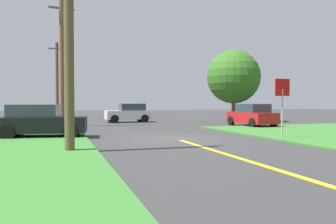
{
  "coord_description": "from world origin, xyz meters",
  "views": [
    {
      "loc": [
        -5.29,
        -15.52,
        1.72
      ],
      "look_at": [
        1.09,
        4.26,
        1.14
      ],
      "focal_mm": 36.54,
      "sensor_mm": 36.0,
      "label": 1
    }
  ],
  "objects_px": {
    "car_approaching_junction": "(129,113)",
    "utility_pole_far": "(57,80)",
    "stop_sign": "(282,96)",
    "utility_pole_mid": "(62,61)",
    "parked_car_near_building": "(41,121)",
    "utility_pole_near": "(69,29)",
    "oak_tree_left": "(234,77)",
    "car_on_crossroad": "(252,115)"
  },
  "relations": [
    {
      "from": "car_approaching_junction",
      "to": "utility_pole_far",
      "type": "height_order",
      "value": "utility_pole_far"
    },
    {
      "from": "stop_sign",
      "to": "utility_pole_mid",
      "type": "xyz_separation_m",
      "value": [
        -9.73,
        11.92,
        2.64
      ]
    },
    {
      "from": "parked_car_near_building",
      "to": "utility_pole_near",
      "type": "height_order",
      "value": "utility_pole_near"
    },
    {
      "from": "utility_pole_mid",
      "to": "oak_tree_left",
      "type": "bearing_deg",
      "value": 6.68
    },
    {
      "from": "car_on_crossroad",
      "to": "car_approaching_junction",
      "type": "bearing_deg",
      "value": 41.33
    },
    {
      "from": "utility_pole_mid",
      "to": "oak_tree_left",
      "type": "xyz_separation_m",
      "value": [
        14.63,
        1.71,
        -0.64
      ]
    },
    {
      "from": "car_approaching_junction",
      "to": "utility_pole_near",
      "type": "xyz_separation_m",
      "value": [
        -5.52,
        -17.23,
        3.43
      ]
    },
    {
      "from": "parked_car_near_building",
      "to": "utility_pole_mid",
      "type": "distance_m",
      "value": 8.87
    },
    {
      "from": "utility_pole_near",
      "to": "utility_pole_far",
      "type": "xyz_separation_m",
      "value": [
        -0.45,
        26.67,
        -0.04
      ]
    },
    {
      "from": "car_on_crossroad",
      "to": "oak_tree_left",
      "type": "height_order",
      "value": "oak_tree_left"
    },
    {
      "from": "parked_car_near_building",
      "to": "utility_pole_near",
      "type": "bearing_deg",
      "value": -69.58
    },
    {
      "from": "utility_pole_far",
      "to": "oak_tree_left",
      "type": "relative_size",
      "value": 1.28
    },
    {
      "from": "car_approaching_junction",
      "to": "utility_pole_mid",
      "type": "height_order",
      "value": "utility_pole_mid"
    },
    {
      "from": "car_approaching_junction",
      "to": "parked_car_near_building",
      "type": "distance_m",
      "value": 13.58
    },
    {
      "from": "utility_pole_mid",
      "to": "oak_tree_left",
      "type": "relative_size",
      "value": 1.43
    },
    {
      "from": "stop_sign",
      "to": "utility_pole_near",
      "type": "xyz_separation_m",
      "value": [
        -9.65,
        -1.41,
        2.22
      ]
    },
    {
      "from": "parked_car_near_building",
      "to": "car_on_crossroad",
      "type": "bearing_deg",
      "value": 23.38
    },
    {
      "from": "car_on_crossroad",
      "to": "oak_tree_left",
      "type": "relative_size",
      "value": 0.67
    },
    {
      "from": "utility_pole_near",
      "to": "utility_pole_far",
      "type": "bearing_deg",
      "value": 90.96
    },
    {
      "from": "stop_sign",
      "to": "utility_pole_mid",
      "type": "bearing_deg",
      "value": -52.53
    },
    {
      "from": "car_on_crossroad",
      "to": "parked_car_near_building",
      "type": "xyz_separation_m",
      "value": [
        -14.04,
        -3.83,
        -0.0
      ]
    },
    {
      "from": "parked_car_near_building",
      "to": "utility_pole_far",
      "type": "distance_m",
      "value": 21.53
    },
    {
      "from": "car_approaching_junction",
      "to": "utility_pole_far",
      "type": "xyz_separation_m",
      "value": [
        -5.96,
        9.44,
        3.39
      ]
    },
    {
      "from": "stop_sign",
      "to": "oak_tree_left",
      "type": "distance_m",
      "value": 14.63
    },
    {
      "from": "utility_pole_mid",
      "to": "utility_pole_far",
      "type": "xyz_separation_m",
      "value": [
        -0.37,
        13.33,
        -0.46
      ]
    },
    {
      "from": "parked_car_near_building",
      "to": "oak_tree_left",
      "type": "relative_size",
      "value": 0.67
    },
    {
      "from": "parked_car_near_building",
      "to": "utility_pole_far",
      "type": "relative_size",
      "value": 0.52
    },
    {
      "from": "utility_pole_near",
      "to": "utility_pole_far",
      "type": "distance_m",
      "value": 26.67
    },
    {
      "from": "utility_pole_near",
      "to": "parked_car_near_building",
      "type": "bearing_deg",
      "value": 102.3
    },
    {
      "from": "car_on_crossroad",
      "to": "utility_pole_far",
      "type": "height_order",
      "value": "utility_pole_far"
    },
    {
      "from": "parked_car_near_building",
      "to": "car_approaching_junction",
      "type": "bearing_deg",
      "value": 68.58
    },
    {
      "from": "car_approaching_junction",
      "to": "utility_pole_mid",
      "type": "bearing_deg",
      "value": 33.49
    },
    {
      "from": "car_approaching_junction",
      "to": "utility_pole_mid",
      "type": "relative_size",
      "value": 0.42
    },
    {
      "from": "stop_sign",
      "to": "utility_pole_near",
      "type": "distance_m",
      "value": 10.0
    },
    {
      "from": "utility_pole_far",
      "to": "oak_tree_left",
      "type": "bearing_deg",
      "value": -37.76
    },
    {
      "from": "stop_sign",
      "to": "oak_tree_left",
      "type": "height_order",
      "value": "oak_tree_left"
    },
    {
      "from": "car_on_crossroad",
      "to": "utility_pole_mid",
      "type": "bearing_deg",
      "value": 71.17
    },
    {
      "from": "utility_pole_mid",
      "to": "car_approaching_junction",
      "type": "bearing_deg",
      "value": 34.85
    },
    {
      "from": "car_approaching_junction",
      "to": "utility_pole_far",
      "type": "bearing_deg",
      "value": -59.09
    },
    {
      "from": "car_on_crossroad",
      "to": "utility_pole_far",
      "type": "bearing_deg",
      "value": 36.08
    },
    {
      "from": "parked_car_near_building",
      "to": "utility_pole_near",
      "type": "relative_size",
      "value": 0.52
    },
    {
      "from": "stop_sign",
      "to": "oak_tree_left",
      "type": "bearing_deg",
      "value": -111.51
    }
  ]
}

